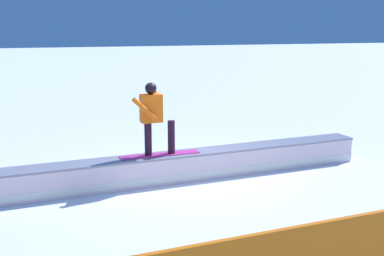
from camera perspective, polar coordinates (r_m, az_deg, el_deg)
The scene contains 3 objects.
ground_plane at distance 9.72m, azimuth -0.14°, elevation -6.02°, with size 120.00×120.00×0.00m, color white.
grind_box at distance 9.65m, azimuth -0.14°, elevation -4.59°, with size 7.66×1.00×0.56m.
snowboarder at distance 9.14m, azimuth -4.58°, elevation 1.37°, with size 1.57×0.44×1.42m.
Camera 1 is at (2.95, 8.75, 3.03)m, focal length 44.85 mm.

